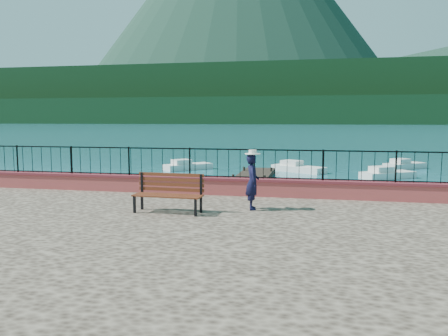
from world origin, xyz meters
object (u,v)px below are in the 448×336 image
at_px(park_bench, 168,201).
at_px(boat_0, 192,199).
at_px(boat_2, 388,172).
at_px(boat_3, 188,164).
at_px(person, 252,182).
at_px(boat_1, 393,196).
at_px(boat_4, 298,166).
at_px(boat_5, 405,163).

relative_size(park_bench, boat_0, 0.54).
bearing_deg(boat_2, boat_3, 139.04).
bearing_deg(person, boat_1, -47.39).
xyz_separation_m(boat_0, boat_1, (8.35, 2.48, 0.00)).
height_order(park_bench, boat_1, park_bench).
relative_size(boat_3, boat_4, 0.92).
bearing_deg(park_bench, boat_1, 52.25).
xyz_separation_m(park_bench, person, (2.18, 0.87, 0.47)).
distance_m(park_bench, boat_2, 19.50).
bearing_deg(boat_3, park_bench, -119.67).
height_order(park_bench, boat_3, park_bench).
height_order(person, boat_5, person).
bearing_deg(boat_2, person, -142.91).
distance_m(park_bench, boat_1, 11.32).
bearing_deg(boat_4, boat_0, -73.04).
bearing_deg(park_bench, person, 24.29).
xyz_separation_m(person, boat_1, (5.10, 7.72, -1.58)).
xyz_separation_m(park_bench, boat_4, (2.83, 19.84, -1.11)).
relative_size(person, boat_3, 0.44).
relative_size(boat_2, boat_4, 0.89).
distance_m(boat_4, boat_5, 8.55).
xyz_separation_m(boat_0, boat_3, (-4.12, 13.49, 0.00)).
distance_m(park_bench, boat_4, 20.08).
bearing_deg(boat_3, boat_5, -30.79).
height_order(person, boat_0, person).
xyz_separation_m(boat_1, boat_4, (-4.45, 11.25, 0.00)).
height_order(boat_4, boat_5, same).
relative_size(person, boat_2, 0.45).
xyz_separation_m(person, boat_2, (6.26, 16.67, -1.58)).
distance_m(person, boat_0, 6.37).
xyz_separation_m(boat_2, boat_4, (-5.61, 2.30, 0.00)).
bearing_deg(boat_2, boat_5, 37.80).
height_order(boat_2, boat_5, same).
relative_size(person, boat_5, 0.47).
bearing_deg(boat_1, boat_2, 101.70).
bearing_deg(person, boat_0, 17.83).
bearing_deg(boat_1, boat_0, -144.34).
height_order(boat_2, boat_4, same).
distance_m(park_bench, person, 2.39).
bearing_deg(boat_0, boat_3, 119.55).
xyz_separation_m(boat_0, boat_2, (9.51, 11.42, 0.00)).
bearing_deg(park_bench, boat_0, 102.45).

